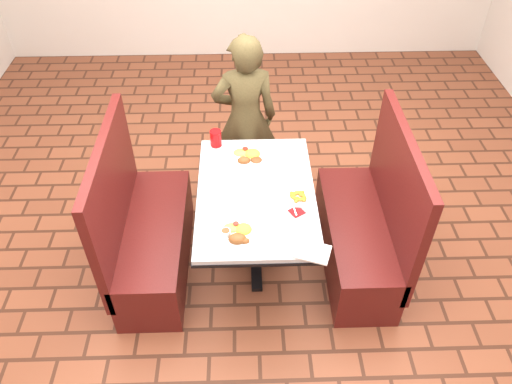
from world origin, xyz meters
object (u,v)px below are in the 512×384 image
dining_table (256,202)px  red_tumbler (216,138)px  booth_bench_left (147,236)px  plantain_plate (298,197)px  near_dinner_plate (238,232)px  diner_person (245,119)px  far_dinner_plate (248,155)px  booth_bench_right (364,232)px

dining_table → red_tumbler: (-0.29, 0.54, 0.16)m
booth_bench_left → plantain_plate: bearing=-3.7°
near_dinner_plate → booth_bench_left: bearing=149.5°
plantain_plate → booth_bench_left: bearing=176.3°
red_tumbler → booth_bench_left: bearing=-133.6°
diner_person → plantain_plate: 1.04m
dining_table → far_dinner_plate: (-0.05, 0.37, 0.12)m
booth_bench_left → diner_person: (0.74, 0.91, 0.40)m
dining_table → booth_bench_left: 0.86m
booth_bench_right → diner_person: 1.32m
booth_bench_left → red_tumbler: 0.89m
near_dinner_plate → far_dinner_plate: bearing=84.3°
dining_table → booth_bench_left: (-0.80, 0.00, -0.32)m
booth_bench_left → red_tumbler: size_ratio=9.34×
far_dinner_plate → plantain_plate: bearing=-53.5°
booth_bench_right → booth_bench_left: bearing=180.0°
booth_bench_right → far_dinner_plate: 1.02m
booth_bench_right → plantain_plate: booth_bench_right is taller
plantain_plate → red_tumbler: (-0.57, 0.61, 0.05)m
far_dinner_plate → diner_person: bearing=91.8°
dining_table → far_dinner_plate: bearing=97.0°
booth_bench_left → booth_bench_right: (1.60, 0.00, 0.00)m
near_dinner_plate → booth_bench_right: bearing=23.4°
near_dinner_plate → far_dinner_plate: (0.08, 0.77, -0.00)m
far_dinner_plate → plantain_plate: far_dinner_plate is taller
near_dinner_plate → diner_person: bearing=87.4°
diner_person → red_tumbler: 0.44m
plantain_plate → red_tumbler: 0.83m
plantain_plate → dining_table: bearing=165.9°
plantain_plate → far_dinner_plate: bearing=126.5°
plantain_plate → near_dinner_plate: bearing=-141.0°
booth_bench_right → far_dinner_plate: booth_bench_right is taller
booth_bench_left → near_dinner_plate: bearing=-30.5°
booth_bench_left → far_dinner_plate: (0.75, 0.37, 0.45)m
dining_table → booth_bench_left: size_ratio=1.01×
near_dinner_plate → red_tumbler: size_ratio=2.01×
booth_bench_right → red_tumbler: (-1.08, 0.54, 0.48)m
diner_person → near_dinner_plate: diner_person is taller
booth_bench_left → diner_person: diner_person is taller
booth_bench_left → near_dinner_plate: size_ratio=4.64×
booth_bench_left → diner_person: size_ratio=0.82×
diner_person → near_dinner_plate: (-0.06, -1.31, 0.05)m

